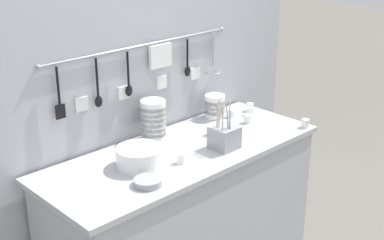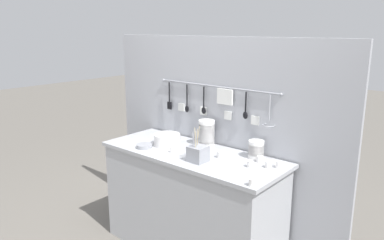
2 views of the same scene
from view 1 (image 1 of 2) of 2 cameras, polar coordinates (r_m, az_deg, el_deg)
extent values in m
cube|color=#ADAFB5|center=(2.78, -0.96, -3.49)|extent=(1.56, 0.60, 0.03)
cube|color=#ADAFB5|center=(2.99, -0.91, -11.22)|extent=(1.50, 0.58, 0.85)
cube|color=#A8AAB2|center=(3.00, -5.36, -1.08)|extent=(2.36, 0.04, 1.79)
cylinder|color=#93969E|center=(2.83, -5.29, 7.92)|extent=(1.20, 0.01, 0.01)
sphere|color=#93969E|center=(2.51, -16.08, 5.45)|extent=(0.02, 0.02, 0.02)
sphere|color=#93969E|center=(3.23, 3.15, 9.64)|extent=(0.02, 0.02, 0.02)
cylinder|color=black|center=(2.57, -14.09, 3.49)|extent=(0.01, 0.01, 0.19)
cube|color=black|center=(2.61, -13.85, 0.88)|extent=(0.05, 0.01, 0.07)
cylinder|color=#93969E|center=(2.55, -14.43, 5.71)|extent=(0.00, 0.01, 0.02)
cylinder|color=black|center=(2.68, -10.10, 4.45)|extent=(0.01, 0.01, 0.20)
ellipsoid|color=black|center=(2.71, -9.93, 1.95)|extent=(0.04, 0.02, 0.06)
cylinder|color=#93969E|center=(2.66, -10.39, 6.65)|extent=(0.01, 0.01, 0.02)
cylinder|color=black|center=(2.78, -6.84, 5.41)|extent=(0.01, 0.01, 0.18)
ellipsoid|color=black|center=(2.81, -6.74, 3.12)|extent=(0.04, 0.02, 0.06)
cylinder|color=#93969E|center=(2.76, -7.08, 7.40)|extent=(0.01, 0.01, 0.02)
cube|color=silver|center=(2.91, -3.39, 6.83)|extent=(0.15, 0.02, 0.13)
cylinder|color=#93969E|center=(2.90, -3.57, 8.16)|extent=(0.01, 0.01, 0.02)
cylinder|color=black|center=(3.04, -0.49, 7.14)|extent=(0.01, 0.01, 0.16)
ellipsoid|color=black|center=(3.07, -0.49, 5.22)|extent=(0.04, 0.02, 0.06)
cylinder|color=#93969E|center=(3.03, -0.66, 8.77)|extent=(0.01, 0.01, 0.02)
cylinder|color=#93969E|center=(3.19, 2.26, 7.50)|extent=(0.01, 0.01, 0.19)
torus|color=#93969E|center=(3.22, 2.23, 5.14)|extent=(0.10, 0.10, 0.01)
cylinder|color=#93969E|center=(3.17, 2.13, 9.33)|extent=(0.00, 0.01, 0.02)
cube|color=white|center=(2.69, -11.70, 1.66)|extent=(0.07, 0.01, 0.07)
cube|color=white|center=(2.82, -7.28, 2.90)|extent=(0.07, 0.01, 0.07)
cube|color=white|center=(2.98, -3.29, 4.01)|extent=(0.07, 0.01, 0.07)
cube|color=white|center=(3.14, 0.30, 4.99)|extent=(0.07, 0.01, 0.07)
cylinder|color=white|center=(2.90, -4.11, -1.57)|extent=(0.14, 0.14, 0.05)
cylinder|color=white|center=(2.89, -4.12, -1.06)|extent=(0.14, 0.14, 0.05)
cylinder|color=white|center=(2.88, -4.13, -0.53)|extent=(0.14, 0.14, 0.05)
cylinder|color=white|center=(2.87, -4.15, -0.01)|extent=(0.14, 0.14, 0.05)
cylinder|color=white|center=(2.86, -4.16, 0.52)|extent=(0.14, 0.14, 0.05)
cylinder|color=white|center=(2.85, -4.18, 1.06)|extent=(0.14, 0.14, 0.05)
cylinder|color=white|center=(2.84, -4.19, 1.59)|extent=(0.14, 0.14, 0.05)
cylinder|color=white|center=(3.21, 2.42, 0.76)|extent=(0.12, 0.12, 0.05)
cylinder|color=white|center=(3.20, 2.43, 1.24)|extent=(0.12, 0.12, 0.05)
cylinder|color=white|center=(3.19, 2.44, 1.73)|extent=(0.12, 0.12, 0.05)
cylinder|color=white|center=(3.18, 2.44, 2.21)|extent=(0.12, 0.12, 0.05)
cylinder|color=white|center=(2.61, -5.60, -4.84)|extent=(0.23, 0.23, 0.01)
cylinder|color=white|center=(2.61, -5.61, -4.68)|extent=(0.23, 0.23, 0.01)
cylinder|color=white|center=(2.60, -5.61, -4.52)|extent=(0.23, 0.23, 0.01)
cylinder|color=white|center=(2.60, -5.62, -4.36)|extent=(0.23, 0.23, 0.01)
cylinder|color=white|center=(2.60, -5.63, -4.20)|extent=(0.23, 0.23, 0.01)
cylinder|color=white|center=(2.59, -5.63, -4.03)|extent=(0.23, 0.23, 0.01)
cylinder|color=white|center=(2.59, -5.64, -3.87)|extent=(0.23, 0.23, 0.01)
cylinder|color=white|center=(2.59, -5.65, -3.71)|extent=(0.23, 0.23, 0.01)
cylinder|color=white|center=(2.58, -5.65, -3.54)|extent=(0.23, 0.23, 0.01)
cylinder|color=white|center=(2.58, -5.66, -3.38)|extent=(0.23, 0.23, 0.01)
cylinder|color=white|center=(2.58, -5.67, -3.21)|extent=(0.23, 0.23, 0.01)
cylinder|color=white|center=(2.57, -5.67, -3.05)|extent=(0.23, 0.23, 0.01)
cylinder|color=#93969E|center=(2.43, -4.73, -6.60)|extent=(0.13, 0.13, 0.03)
cube|color=#93969E|center=(2.78, 3.47, -1.86)|extent=(0.13, 0.13, 0.12)
cylinder|color=#C6B793|center=(2.74, 2.92, -0.32)|extent=(0.01, 0.03, 0.17)
cylinder|color=#C6B793|center=(2.74, 2.72, 0.11)|extent=(0.04, 0.02, 0.20)
cylinder|color=#93969E|center=(2.73, 3.83, -0.23)|extent=(0.01, 0.02, 0.18)
cylinder|color=#93969E|center=(2.71, 4.08, -0.37)|extent=(0.03, 0.02, 0.18)
cylinder|color=#93969E|center=(2.71, 3.27, -0.35)|extent=(0.01, 0.02, 0.19)
cylinder|color=#C6B793|center=(2.74, 2.79, -0.08)|extent=(0.02, 0.03, 0.19)
cylinder|color=#C6B793|center=(2.72, 4.00, -0.03)|extent=(0.01, 0.01, 0.21)
cylinder|color=white|center=(3.25, 6.21, 0.92)|extent=(0.04, 0.04, 0.05)
cylinder|color=white|center=(3.21, 4.18, 0.73)|extent=(0.04, 0.04, 0.05)
cylinder|color=white|center=(3.12, 12.00, -0.34)|extent=(0.04, 0.04, 0.05)
cylinder|color=white|center=(3.33, 6.20, 1.37)|extent=(0.04, 0.04, 0.05)
cylinder|color=white|center=(3.13, 5.95, 0.13)|extent=(0.04, 0.04, 0.05)
cylinder|color=white|center=(2.95, 2.05, -1.14)|extent=(0.04, 0.04, 0.05)
cylinder|color=white|center=(2.62, -1.23, -4.12)|extent=(0.04, 0.04, 0.05)
camera|label=2|loc=(3.59, 52.46, 10.47)|focal=35.00mm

